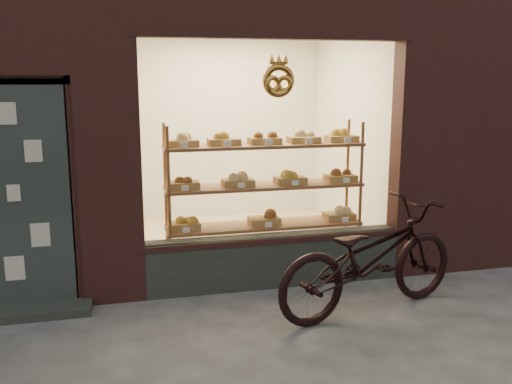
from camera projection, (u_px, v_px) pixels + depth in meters
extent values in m
cube|color=#2D3330|center=(274.00, 260.00, 6.06)|extent=(2.70, 0.25, 0.55)
cube|color=#303837|center=(21.00, 197.00, 5.25)|extent=(0.90, 0.04, 2.15)
cube|color=#2D3330|center=(28.00, 312.00, 5.31)|extent=(1.15, 0.35, 0.08)
torus|color=gold|center=(278.00, 81.00, 5.58)|extent=(0.33, 0.07, 0.33)
cube|color=brown|center=(264.00, 267.00, 6.51)|extent=(2.20, 0.45, 0.04)
cube|color=brown|center=(264.00, 225.00, 6.41)|extent=(2.20, 0.45, 0.03)
cube|color=brown|center=(264.00, 186.00, 6.32)|extent=(2.20, 0.45, 0.04)
cube|color=brown|center=(264.00, 145.00, 6.23)|extent=(2.20, 0.45, 0.04)
cylinder|color=brown|center=(169.00, 208.00, 5.91)|extent=(0.04, 0.04, 1.70)
cylinder|color=brown|center=(360.00, 198.00, 6.41)|extent=(0.04, 0.04, 1.70)
cylinder|color=brown|center=(166.00, 200.00, 6.28)|extent=(0.04, 0.04, 1.70)
cylinder|color=brown|center=(347.00, 191.00, 6.79)|extent=(0.04, 0.04, 1.70)
cube|color=#A0884C|center=(184.00, 226.00, 6.18)|extent=(0.34, 0.24, 0.07)
sphere|color=#B1862D|center=(184.00, 218.00, 6.16)|extent=(0.11, 0.11, 0.11)
cube|color=white|center=(186.00, 230.00, 6.01)|extent=(0.07, 0.01, 0.05)
cube|color=#A0884C|center=(264.00, 221.00, 6.40)|extent=(0.34, 0.24, 0.07)
sphere|color=#5B3910|center=(264.00, 213.00, 6.38)|extent=(0.11, 0.11, 0.11)
cube|color=white|center=(269.00, 225.00, 6.22)|extent=(0.07, 0.01, 0.05)
cube|color=#A0884C|center=(339.00, 216.00, 6.61)|extent=(0.34, 0.24, 0.07)
sphere|color=tan|center=(339.00, 209.00, 6.59)|extent=(0.11, 0.11, 0.11)
cube|color=white|center=(345.00, 220.00, 6.43)|extent=(0.08, 0.01, 0.05)
cube|color=#A0884C|center=(183.00, 185.00, 6.09)|extent=(0.34, 0.24, 0.07)
sphere|color=#5B3910|center=(183.00, 177.00, 6.07)|extent=(0.11, 0.11, 0.11)
cube|color=white|center=(185.00, 188.00, 5.92)|extent=(0.07, 0.01, 0.06)
cube|color=#A0884C|center=(238.00, 182.00, 6.23)|extent=(0.34, 0.24, 0.07)
sphere|color=tan|center=(238.00, 175.00, 6.22)|extent=(0.11, 0.11, 0.11)
cube|color=white|center=(242.00, 185.00, 6.06)|extent=(0.08, 0.01, 0.06)
cube|color=#A0884C|center=(290.00, 180.00, 6.38)|extent=(0.34, 0.24, 0.07)
sphere|color=#B1862D|center=(290.00, 172.00, 6.36)|extent=(0.11, 0.11, 0.11)
cube|color=white|center=(295.00, 183.00, 6.20)|extent=(0.07, 0.01, 0.06)
cube|color=#A0884C|center=(340.00, 178.00, 6.52)|extent=(0.34, 0.24, 0.07)
sphere|color=#5B3910|center=(340.00, 170.00, 6.50)|extent=(0.11, 0.11, 0.11)
cube|color=white|center=(347.00, 181.00, 6.34)|extent=(0.08, 0.01, 0.06)
cube|color=#A0884C|center=(182.00, 143.00, 6.00)|extent=(0.34, 0.24, 0.07)
sphere|color=tan|center=(182.00, 135.00, 5.98)|extent=(0.11, 0.11, 0.11)
cube|color=white|center=(184.00, 145.00, 5.82)|extent=(0.07, 0.01, 0.06)
cube|color=#A0884C|center=(224.00, 142.00, 6.11)|extent=(0.34, 0.24, 0.07)
sphere|color=#B1862D|center=(224.00, 134.00, 6.09)|extent=(0.11, 0.11, 0.11)
cube|color=white|center=(227.00, 144.00, 5.93)|extent=(0.07, 0.01, 0.06)
cube|color=#A0884C|center=(264.00, 141.00, 6.21)|extent=(0.34, 0.24, 0.07)
sphere|color=#5B3910|center=(264.00, 133.00, 6.20)|extent=(0.11, 0.11, 0.11)
cube|color=white|center=(269.00, 143.00, 6.04)|extent=(0.07, 0.01, 0.06)
cube|color=#A0884C|center=(304.00, 140.00, 6.32)|extent=(0.34, 0.24, 0.07)
sphere|color=tan|center=(304.00, 132.00, 6.30)|extent=(0.11, 0.11, 0.11)
cube|color=white|center=(309.00, 141.00, 6.15)|extent=(0.07, 0.01, 0.06)
cube|color=#A0884C|center=(341.00, 138.00, 6.43)|extent=(0.34, 0.24, 0.07)
sphere|color=#B1862D|center=(342.00, 131.00, 6.41)|extent=(0.11, 0.11, 0.11)
cube|color=white|center=(348.00, 140.00, 6.25)|extent=(0.08, 0.01, 0.06)
imported|color=black|center=(370.00, 258.00, 5.33)|extent=(2.13, 1.20, 1.06)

